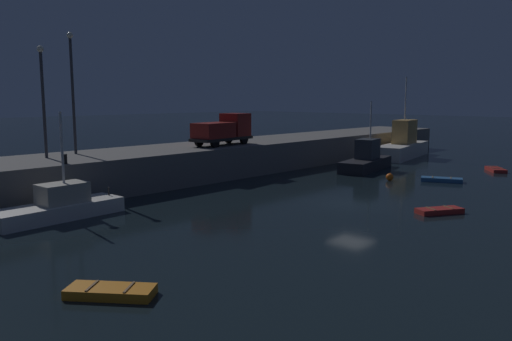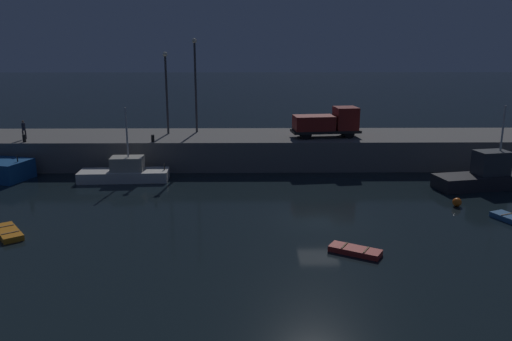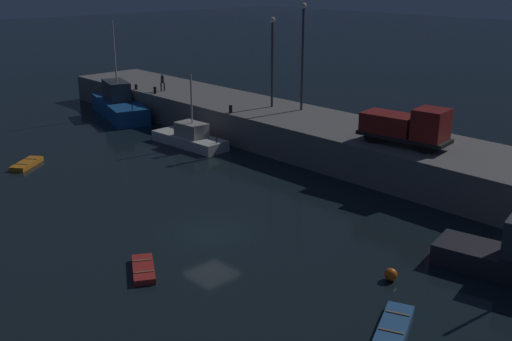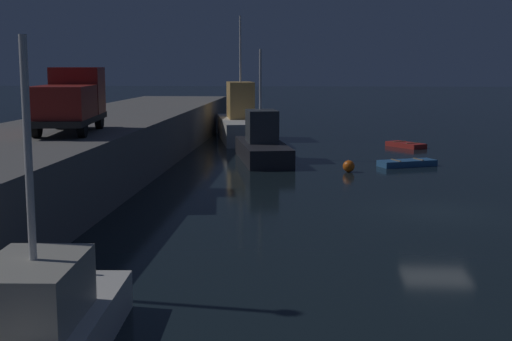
{
  "view_description": "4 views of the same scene",
  "coord_description": "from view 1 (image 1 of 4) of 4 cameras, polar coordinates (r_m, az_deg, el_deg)",
  "views": [
    {
      "loc": [
        -27.0,
        -17.05,
        6.68
      ],
      "look_at": [
        0.87,
        9.19,
        1.14
      ],
      "focal_mm": 35.4,
      "sensor_mm": 36.0,
      "label": 1
    },
    {
      "loc": [
        -4.36,
        -30.34,
        10.97
      ],
      "look_at": [
        -3.88,
        8.98,
        1.0
      ],
      "focal_mm": 35.76,
      "sensor_mm": 36.0,
      "label": 2
    },
    {
      "loc": [
        23.28,
        -18.71,
        13.6
      ],
      "look_at": [
        -2.46,
        5.76,
        1.69
      ],
      "focal_mm": 41.75,
      "sensor_mm": 36.0,
      "label": 3
    },
    {
      "loc": [
        -26.07,
        4.95,
        5.39
      ],
      "look_at": [
        1.16,
        6.85,
        1.32
      ],
      "focal_mm": 49.58,
      "sensor_mm": 36.0,
      "label": 4
    }
  ],
  "objects": [
    {
      "name": "pier_quay",
      "position": [
        42.92,
        -7.31,
        0.99
      ],
      "size": [
        75.45,
        7.55,
        2.63
      ],
      "color": "slate",
      "rests_on": "ground"
    },
    {
      "name": "lamp_post_west",
      "position": [
        36.92,
        -22.95,
        8.11
      ],
      "size": [
        0.44,
        0.44,
        7.45
      ],
      "color": "#38383D",
      "rests_on": "pier_quay"
    },
    {
      "name": "fishing_boat_orange",
      "position": [
        59.13,
        16.25,
        2.72
      ],
      "size": [
        11.36,
        4.82,
        8.95
      ],
      "color": "silver",
      "rests_on": "ground"
    },
    {
      "name": "fishing_trawler_red",
      "position": [
        30.17,
        -21.32,
        -3.79
      ],
      "size": [
        7.22,
        2.65,
        5.92
      ],
      "color": "silver",
      "rests_on": "ground"
    },
    {
      "name": "mooring_buoy_near",
      "position": [
        42.26,
        14.87,
        -0.71
      ],
      "size": [
        0.61,
        0.61,
        0.61
      ],
      "primitive_type": "sphere",
      "color": "orange",
      "rests_on": "ground"
    },
    {
      "name": "bollard_west",
      "position": [
        33.15,
        -20.79,
        1.21
      ],
      "size": [
        0.28,
        0.28,
        0.61
      ],
      "primitive_type": "cylinder",
      "color": "black",
      "rests_on": "pier_quay"
    },
    {
      "name": "dinghy_orange_near",
      "position": [
        18.24,
        -16.09,
        -13.01
      ],
      "size": [
        2.66,
        3.02,
        0.37
      ],
      "color": "orange",
      "rests_on": "ground"
    },
    {
      "name": "rowboat_blue_far",
      "position": [
        51.04,
        25.46,
        0.09
      ],
      "size": [
        2.94,
        2.55,
        0.35
      ],
      "color": "#B22823",
      "rests_on": "ground"
    },
    {
      "name": "ground_plane",
      "position": [
        32.63,
        10.79,
        -3.72
      ],
      "size": [
        320.0,
        320.0,
        0.0
      ],
      "primitive_type": "plane",
      "color": "black"
    },
    {
      "name": "fishing_boat_white",
      "position": [
        48.01,
        12.35,
        1.16
      ],
      "size": [
        8.21,
        3.85,
        6.32
      ],
      "color": "#232328",
      "rests_on": "ground"
    },
    {
      "name": "lamp_post_east",
      "position": [
        38.85,
        -20.04,
        9.14
      ],
      "size": [
        0.44,
        0.44,
        8.63
      ],
      "color": "#38383D",
      "rests_on": "pier_quay"
    },
    {
      "name": "dinghy_red_small",
      "position": [
        43.04,
        20.23,
        -0.98
      ],
      "size": [
        2.24,
        3.31,
        0.37
      ],
      "color": "#2D6099",
      "rests_on": "ground"
    },
    {
      "name": "rowboat_white_mid",
      "position": [
        31.33,
        20.01,
        -4.29
      ],
      "size": [
        2.86,
        2.23,
        0.34
      ],
      "color": "#B22823",
      "rests_on": "ground"
    },
    {
      "name": "utility_truck",
      "position": [
        43.48,
        -3.69,
        4.62
      ],
      "size": [
        6.27,
        2.79,
        2.69
      ],
      "color": "black",
      "rests_on": "pier_quay"
    }
  ]
}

